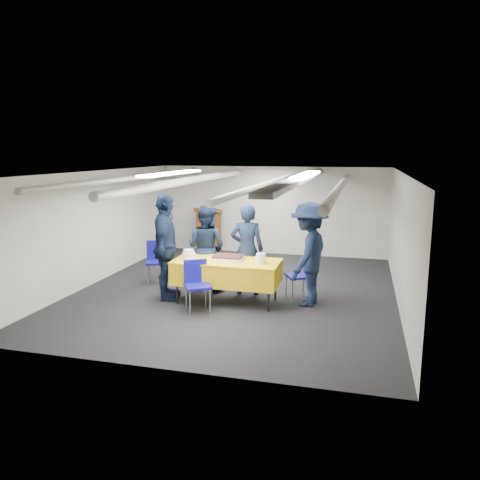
# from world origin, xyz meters

# --- Properties ---
(ground) EXTENTS (7.00, 7.00, 0.00)m
(ground) POSITION_xyz_m (0.00, 0.00, 0.00)
(ground) COLOR black
(ground) RESTS_ON ground
(room_shell) EXTENTS (6.00, 7.00, 2.30)m
(room_shell) POSITION_xyz_m (0.09, 0.41, 1.81)
(room_shell) COLOR silver
(room_shell) RESTS_ON ground
(serving_table) EXTENTS (1.90, 0.87, 0.77)m
(serving_table) POSITION_xyz_m (0.01, -0.73, 0.56)
(serving_table) COLOR black
(serving_table) RESTS_ON ground
(sheet_cake) EXTENTS (0.54, 0.42, 0.09)m
(sheet_cake) POSITION_xyz_m (0.02, -0.71, 0.82)
(sheet_cake) COLOR white
(sheet_cake) RESTS_ON serving_table
(plate_stack_left) EXTENTS (0.23, 0.23, 0.17)m
(plate_stack_left) POSITION_xyz_m (-0.70, -0.78, 0.85)
(plate_stack_left) COLOR white
(plate_stack_left) RESTS_ON serving_table
(plate_stack_right) EXTENTS (0.20, 0.20, 0.17)m
(plate_stack_right) POSITION_xyz_m (0.64, -0.78, 0.85)
(plate_stack_right) COLOR white
(plate_stack_right) RESTS_ON serving_table
(podium) EXTENTS (0.62, 0.53, 1.25)m
(podium) POSITION_xyz_m (-1.60, 3.05, 0.61)
(podium) COLOR brown
(podium) RESTS_ON ground
(chair_near) EXTENTS (0.58, 0.58, 0.87)m
(chair_near) POSITION_xyz_m (-0.37, -1.29, 0.53)
(chair_near) COLOR gray
(chair_near) RESTS_ON ground
(chair_right) EXTENTS (0.57, 0.57, 0.87)m
(chair_right) POSITION_xyz_m (1.31, -0.23, 0.53)
(chair_right) COLOR gray
(chair_right) RESTS_ON ground
(chair_left) EXTENTS (0.55, 0.55, 0.87)m
(chair_left) POSITION_xyz_m (-1.77, 0.14, 0.53)
(chair_left) COLOR gray
(chair_left) RESTS_ON ground
(sailor_a) EXTENTS (0.69, 0.50, 1.73)m
(sailor_a) POSITION_xyz_m (0.24, -0.17, 0.87)
(sailor_a) COLOR black
(sailor_a) RESTS_ON ground
(sailor_b) EXTENTS (0.94, 0.80, 1.68)m
(sailor_b) POSITION_xyz_m (-0.60, -0.09, 0.84)
(sailor_b) COLOR black
(sailor_b) RESTS_ON ground
(sailor_c) EXTENTS (0.78, 1.23, 1.95)m
(sailor_c) POSITION_xyz_m (-1.12, -0.84, 0.98)
(sailor_c) COLOR black
(sailor_c) RESTS_ON ground
(sailor_d) EXTENTS (0.92, 1.30, 1.84)m
(sailor_d) POSITION_xyz_m (1.43, -0.50, 0.92)
(sailor_d) COLOR black
(sailor_d) RESTS_ON ground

